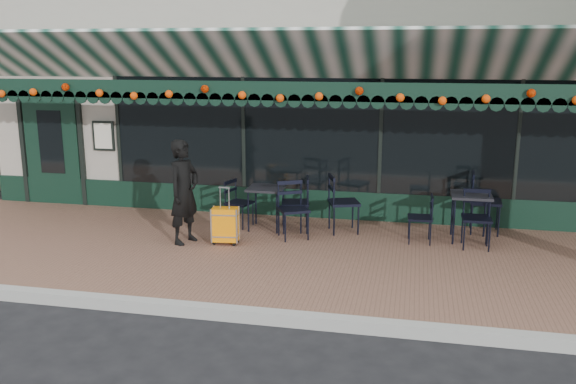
% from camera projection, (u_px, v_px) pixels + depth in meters
% --- Properties ---
extents(ground, '(80.00, 80.00, 0.00)m').
position_uv_depth(ground, '(235.00, 317.00, 7.14)').
color(ground, black).
rests_on(ground, ground).
extents(sidewalk, '(18.00, 4.00, 0.15)m').
position_uv_depth(sidewalk, '(274.00, 256.00, 9.02)').
color(sidewalk, brown).
rests_on(sidewalk, ground).
extents(curb, '(18.00, 0.16, 0.15)m').
position_uv_depth(curb, '(233.00, 314.00, 7.04)').
color(curb, '#9E9E99').
rests_on(curb, ground).
extents(restaurant_building, '(12.00, 9.60, 4.50)m').
position_uv_depth(restaurant_building, '(331.00, 85.00, 14.09)').
color(restaurant_building, '#A79E90').
rests_on(restaurant_building, ground).
extents(woman, '(0.56, 0.68, 1.60)m').
position_uv_depth(woman, '(184.00, 192.00, 9.25)').
color(woman, black).
rests_on(woman, sidewalk).
extents(suitcase, '(0.41, 0.26, 0.89)m').
position_uv_depth(suitcase, '(225.00, 225.00, 9.27)').
color(suitcase, orange).
rests_on(suitcase, sidewalk).
extents(cafe_table_a, '(0.60, 0.60, 0.74)m').
position_uv_depth(cafe_table_a, '(471.00, 199.00, 9.37)').
color(cafe_table_a, black).
rests_on(cafe_table_a, sidewalk).
extents(cafe_table_b, '(0.57, 0.57, 0.70)m').
position_uv_depth(cafe_table_b, '(266.00, 191.00, 10.01)').
color(cafe_table_b, black).
rests_on(cafe_table_b, sidewalk).
extents(chair_a_left, '(0.40, 0.40, 0.76)m').
position_uv_depth(chair_a_left, '(420.00, 218.00, 9.34)').
color(chair_a_left, black).
rests_on(chair_a_left, sidewalk).
extents(chair_a_right, '(0.53, 0.53, 1.01)m').
position_uv_depth(chair_a_right, '(486.00, 202.00, 9.83)').
color(chair_a_right, black).
rests_on(chair_a_right, sidewalk).
extents(chair_a_front, '(0.45, 0.45, 0.88)m').
position_uv_depth(chair_a_front, '(477.00, 219.00, 9.08)').
color(chair_a_front, black).
rests_on(chair_a_front, sidewalk).
extents(chair_b_left, '(0.54, 0.54, 0.92)m').
position_uv_depth(chair_b_left, '(295.00, 204.00, 9.93)').
color(chair_b_left, black).
rests_on(chair_b_left, sidewalk).
extents(chair_b_right, '(0.61, 0.61, 0.97)m').
position_uv_depth(chair_b_right, '(344.00, 203.00, 9.86)').
color(chair_b_right, black).
rests_on(chair_b_right, sidewalk).
extents(chair_b_front, '(0.62, 0.62, 0.91)m').
position_uv_depth(chair_b_front, '(293.00, 210.00, 9.54)').
color(chair_b_front, black).
rests_on(chair_b_front, sidewalk).
extents(chair_solo, '(0.49, 0.49, 0.80)m').
position_uv_depth(chair_solo, '(239.00, 203.00, 10.19)').
color(chair_solo, black).
rests_on(chair_solo, sidewalk).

